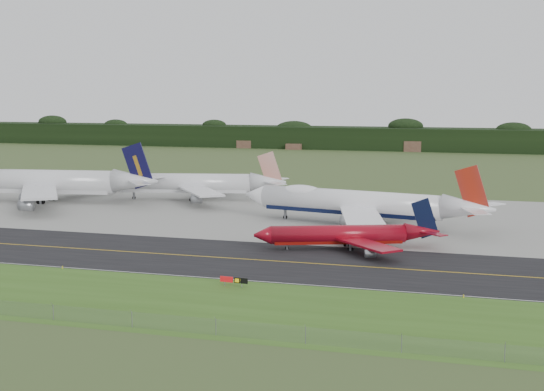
{
  "coord_description": "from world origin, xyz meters",
  "views": [
    {
      "loc": [
        39.22,
        -137.45,
        31.55
      ],
      "look_at": [
        -6.44,
        22.0,
        8.65
      ],
      "focal_mm": 50.0,
      "sensor_mm": 36.0,
      "label": 1
    }
  ],
  "objects_px": {
    "jet_navy_gold": "(45,182)",
    "jet_star_tail": "(194,184)",
    "jet_red_737": "(348,235)",
    "taxiway_sign": "(234,280)",
    "jet_ba_747": "(358,203)"
  },
  "relations": [
    {
      "from": "jet_star_tail",
      "to": "jet_navy_gold",
      "type": "bearing_deg",
      "value": -157.96
    },
    {
      "from": "taxiway_sign",
      "to": "jet_navy_gold",
      "type": "bearing_deg",
      "value": 137.77
    },
    {
      "from": "jet_navy_gold",
      "to": "jet_star_tail",
      "type": "relative_size",
      "value": 1.25
    },
    {
      "from": "jet_red_737",
      "to": "jet_star_tail",
      "type": "distance_m",
      "value": 78.94
    },
    {
      "from": "jet_navy_gold",
      "to": "jet_ba_747",
      "type": "bearing_deg",
      "value": -7.85
    },
    {
      "from": "taxiway_sign",
      "to": "jet_red_737",
      "type": "bearing_deg",
      "value": 70.33
    },
    {
      "from": "jet_star_tail",
      "to": "taxiway_sign",
      "type": "xyz_separation_m",
      "value": [
        43.3,
        -90.76,
        -3.67
      ]
    },
    {
      "from": "taxiway_sign",
      "to": "jet_star_tail",
      "type": "bearing_deg",
      "value": 115.5
    },
    {
      "from": "jet_navy_gold",
      "to": "jet_star_tail",
      "type": "xyz_separation_m",
      "value": [
        39.19,
        15.87,
        -0.93
      ]
    },
    {
      "from": "jet_ba_747",
      "to": "taxiway_sign",
      "type": "relative_size",
      "value": 12.84
    },
    {
      "from": "jet_red_737",
      "to": "taxiway_sign",
      "type": "xyz_separation_m",
      "value": [
        -12.49,
        -34.95,
        -1.7
      ]
    },
    {
      "from": "jet_red_737",
      "to": "jet_star_tail",
      "type": "xyz_separation_m",
      "value": [
        -55.79,
        55.81,
        1.97
      ]
    },
    {
      "from": "jet_navy_gold",
      "to": "taxiway_sign",
      "type": "xyz_separation_m",
      "value": [
        82.49,
        -74.89,
        -4.6
      ]
    },
    {
      "from": "jet_ba_747",
      "to": "jet_red_737",
      "type": "bearing_deg",
      "value": -84.54
    },
    {
      "from": "jet_navy_gold",
      "to": "jet_star_tail",
      "type": "height_order",
      "value": "jet_navy_gold"
    }
  ]
}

